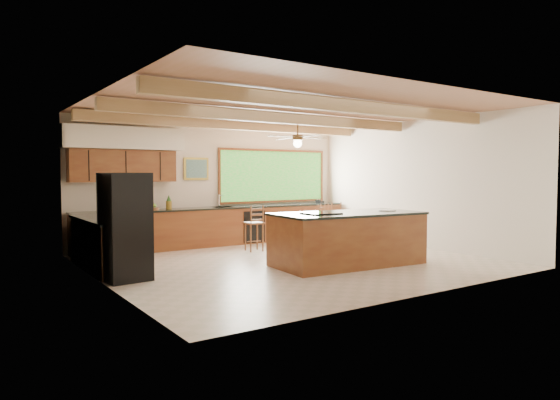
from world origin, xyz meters
TOP-DOWN VIEW (x-y plane):
  - ground at (0.00, 0.00)m, footprint 7.20×7.20m
  - room_shell at (-0.17, 0.65)m, footprint 7.27×6.54m
  - counter_run at (-0.82, 2.52)m, footprint 7.12×3.10m
  - island at (0.70, -0.84)m, footprint 2.96×1.58m
  - refrigerator at (-3.22, 0.12)m, footprint 0.74×0.73m
  - bar_stool_a at (0.10, 1.54)m, footprint 0.41×0.41m
  - bar_stool_b at (2.37, 1.54)m, footprint 0.37×0.37m
  - bar_stool_c at (1.87, 1.55)m, footprint 0.44×0.44m
  - bar_stool_d at (2.28, 1.91)m, footprint 0.40×0.40m

SIDE VIEW (x-z plane):
  - ground at x=0.00m, z-range 0.00..0.00m
  - counter_run at x=-0.82m, z-range -0.16..1.09m
  - island at x=0.70m, z-range -0.01..1.01m
  - bar_stool_d at x=2.28m, z-range 0.09..1.06m
  - bar_stool_c at x=1.87m, z-range 0.09..1.08m
  - bar_stool_b at x=2.37m, z-range 0.10..1.13m
  - bar_stool_a at x=0.10m, z-range 0.10..1.14m
  - refrigerator at x=-3.22m, z-range 0.00..1.74m
  - room_shell at x=-0.17m, z-range 0.70..3.72m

